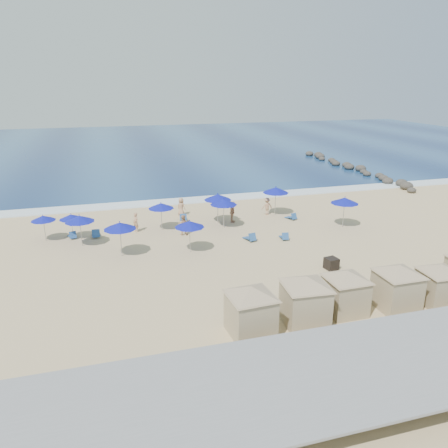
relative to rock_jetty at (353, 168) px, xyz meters
The scene contains 32 objects.
ground 34.59m from the rock_jetty, 133.95° to the right, with size 160.00×160.00×0.00m, color tan.
ocean 38.50m from the rock_jetty, 128.58° to the left, with size 160.00×80.00×0.06m, color navy.
surf_line 25.79m from the rock_jetty, 158.61° to the right, with size 160.00×2.50×0.08m, color white.
seawall 45.29m from the rock_jetty, 122.01° to the right, with size 160.00×6.10×1.22m.
rock_jetty is the anchor object (origin of this frame).
trash_bin 34.90m from the rock_jetty, 124.10° to the right, with size 0.77×0.77×0.77m, color black.
cabana_0 44.23m from the rock_jetty, 128.19° to the right, with size 4.52×4.52×2.84m.
cabana_1 42.31m from the rock_jetty, 125.12° to the right, with size 4.63×4.63×2.91m.
cabana_2 40.54m from the rock_jetty, 122.49° to the right, with size 4.31×4.31×2.70m.
cabana_3 39.33m from the rock_jetty, 118.56° to the right, with size 4.48×4.48×2.81m.
cabana_4 38.32m from the rock_jetty, 115.02° to the right, with size 4.15×4.15×2.60m.
umbrella_0 42.36m from the rock_jetty, 155.00° to the right, with size 1.88×1.88×2.14m.
umbrella_1 40.81m from the rock_jetty, 150.85° to the right, with size 2.20×2.20×2.50m.
umbrella_2 40.56m from the rock_jetty, 153.64° to the right, with size 1.84×1.84×2.09m.
umbrella_3 39.96m from the rock_jetty, 145.35° to the right, with size 2.30×2.30×2.61m.
umbrella_4 34.28m from the rock_jetty, 148.63° to the right, with size 2.13×2.13×2.43m.
umbrella_5 29.85m from the rock_jetty, 144.44° to the right, with size 2.38×2.38×2.71m.
umbrella_6 36.42m from the rock_jetty, 140.23° to the right, with size 2.16×2.16×2.46m.
umbrella_7 30.50m from the rock_jetty, 142.26° to the right, with size 2.29×2.29×2.60m.
umbrella_8 24.77m from the rock_jetty, 138.34° to the right, with size 2.40×2.40×2.73m.
umbrella_9 25.64m from the rock_jetty, 123.74° to the right, with size 2.35×2.35×2.67m.
beach_chair_0 40.55m from the rock_jetty, 153.83° to the right, with size 0.78×1.28×0.66m.
beach_chair_1 39.04m from the rock_jetty, 152.35° to the right, with size 0.65×1.39×0.76m.
beach_chair_2 31.38m from the rock_jetty, 149.53° to the right, with size 0.84×1.45×0.75m.
beach_chair_3 32.02m from the rock_jetty, 135.82° to the right, with size 0.80×1.38×0.71m.
beach_chair_4 30.52m from the rock_jetty, 131.68° to the right, with size 0.70×1.25×0.66m.
beach_chair_5 25.26m from the rock_jetty, 134.00° to the right, with size 0.84×1.29×0.65m.
beachgoer_0 36.01m from the rock_jetty, 150.57° to the right, with size 0.60×0.39×1.64m, color tan.
beachgoer_1 33.91m from the rock_jetty, 144.90° to the right, with size 0.81×0.63×1.67m, color tan.
beachgoer_2 28.87m from the rock_jetty, 142.69° to the right, with size 1.11×0.46×1.89m, color tan.
beachgoer_3 25.05m from the rock_jetty, 139.89° to the right, with size 1.03×0.59×1.60m, color tan.
beachgoer_4 30.41m from the rock_jetty, 152.17° to the right, with size 0.81×0.53×1.67m, color tan.
Camera 1 is at (-9.82, -27.66, 12.02)m, focal length 35.00 mm.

